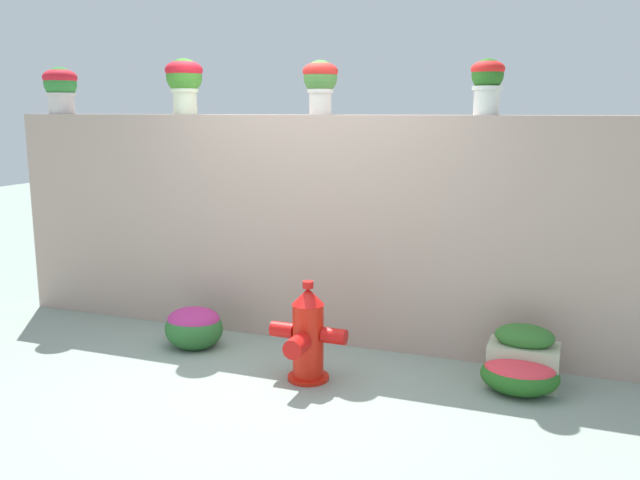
% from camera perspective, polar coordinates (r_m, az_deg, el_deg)
% --- Properties ---
extents(ground_plane, '(24.00, 24.00, 0.00)m').
position_cam_1_polar(ground_plane, '(4.99, -5.05, -12.38)').
color(ground_plane, gray).
extents(stone_wall, '(6.01, 0.29, 1.93)m').
position_cam_1_polar(stone_wall, '(5.77, -0.02, 0.93)').
color(stone_wall, tan).
rests_on(stone_wall, ground).
extents(potted_plant_0, '(0.32, 0.32, 0.44)m').
position_cam_1_polar(potted_plant_0, '(7.09, -21.10, 12.06)').
color(potted_plant_0, beige).
rests_on(potted_plant_0, stone_wall).
extents(potted_plant_1, '(0.33, 0.33, 0.49)m').
position_cam_1_polar(potted_plant_1, '(6.28, -11.42, 13.22)').
color(potted_plant_1, beige).
rests_on(potted_plant_1, stone_wall).
extents(potted_plant_2, '(0.29, 0.29, 0.44)m').
position_cam_1_polar(potted_plant_2, '(5.70, 0.05, 13.39)').
color(potted_plant_2, beige).
rests_on(potted_plant_2, stone_wall).
extents(potted_plant_3, '(0.25, 0.25, 0.42)m').
position_cam_1_polar(potted_plant_3, '(5.34, 13.98, 12.98)').
color(potted_plant_3, silver).
rests_on(potted_plant_3, stone_wall).
extents(fire_hydrant, '(0.58, 0.46, 0.75)m').
position_cam_1_polar(fire_hydrant, '(4.99, -1.08, -8.18)').
color(fire_hydrant, red).
rests_on(fire_hydrant, ground).
extents(flower_bush_left, '(0.55, 0.50, 0.25)m').
position_cam_1_polar(flower_bush_left, '(5.08, 16.55, -10.74)').
color(flower_bush_left, '#266420').
rests_on(flower_bush_left, ground).
extents(flower_bush_right, '(0.50, 0.45, 0.36)m').
position_cam_1_polar(flower_bush_right, '(5.81, -10.63, -7.15)').
color(flower_bush_right, '#2C672D').
rests_on(flower_bush_right, ground).
extents(planter_box, '(0.50, 0.30, 0.46)m').
position_cam_1_polar(planter_box, '(5.17, 16.83, -9.38)').
color(planter_box, '#A9AD91').
rests_on(planter_box, ground).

